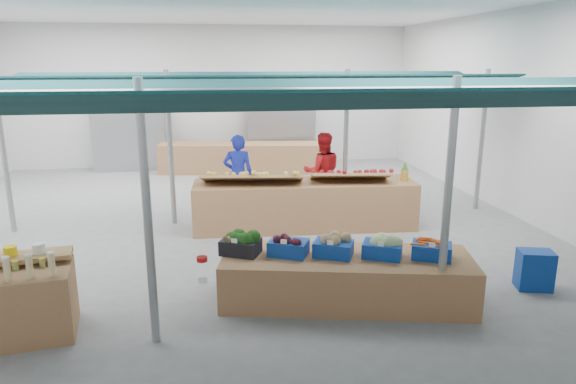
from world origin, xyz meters
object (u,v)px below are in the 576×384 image
object	(u,v)px
crate_stack	(534,270)
vendor_right	(322,172)
vendor_left	(238,175)
veg_counter	(346,278)
fruit_counter	(305,205)

from	to	relation	value
crate_stack	vendor_right	world-z (taller)	vendor_right
vendor_left	vendor_right	world-z (taller)	same
veg_counter	vendor_left	world-z (taller)	vendor_left
crate_stack	vendor_right	xyz separation A→B (m)	(-2.08, 4.36, 0.57)
veg_counter	fruit_counter	distance (m)	3.20
fruit_counter	crate_stack	distance (m)	4.22
fruit_counter	veg_counter	bearing A→B (deg)	-87.15
crate_stack	vendor_right	distance (m)	4.87
fruit_counter	vendor_left	xyz separation A→B (m)	(-1.20, 1.10, 0.39)
fruit_counter	crate_stack	world-z (taller)	fruit_counter
fruit_counter	vendor_left	distance (m)	1.67
vendor_right	veg_counter	bearing A→B (deg)	85.23
veg_counter	crate_stack	xyz separation A→B (m)	(2.75, -0.06, -0.04)
veg_counter	vendor_right	bearing A→B (deg)	94.10
veg_counter	fruit_counter	world-z (taller)	fruit_counter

